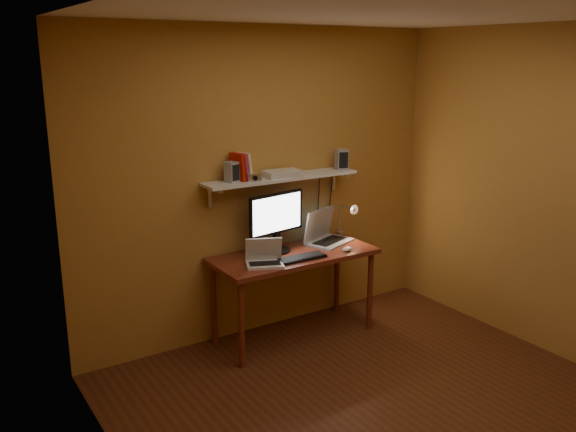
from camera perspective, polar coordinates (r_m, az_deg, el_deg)
room at (r=3.92m, az=9.71°, el=-0.98°), size 3.44×3.24×2.64m
desk at (r=5.13m, az=0.57°, el=-4.42°), size 1.40×0.60×0.75m
wall_shelf at (r=5.10m, az=-0.61°, el=3.57°), size 1.40×0.25×0.21m
monitor at (r=5.08m, az=-1.09°, el=-0.28°), size 0.55×0.27×0.50m
laptop at (r=5.40m, az=3.45°, el=-1.66°), size 0.48×0.41×0.30m
netbook at (r=4.82m, az=-2.24°, el=-3.90°), size 0.35×0.30×0.21m
keyboard at (r=4.96m, az=1.30°, el=-3.93°), size 0.41×0.15×0.02m
mouse at (r=5.17m, az=5.55°, el=-3.10°), size 0.12×0.10×0.04m
desk_lamp at (r=5.51m, az=5.60°, el=0.07°), size 0.09×0.23×0.38m
speaker_left at (r=4.87m, az=-5.28°, el=4.13°), size 0.11×0.11×0.16m
speaker_right at (r=5.42m, az=5.03°, el=5.31°), size 0.12×0.12×0.18m
books at (r=4.91m, az=-4.44°, el=4.62°), size 0.15×0.16×0.23m
shelf_camera at (r=4.88m, az=-3.12°, el=3.61°), size 0.11×0.07×0.06m
router at (r=5.08m, az=-0.52°, el=4.00°), size 0.33×0.23×0.05m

